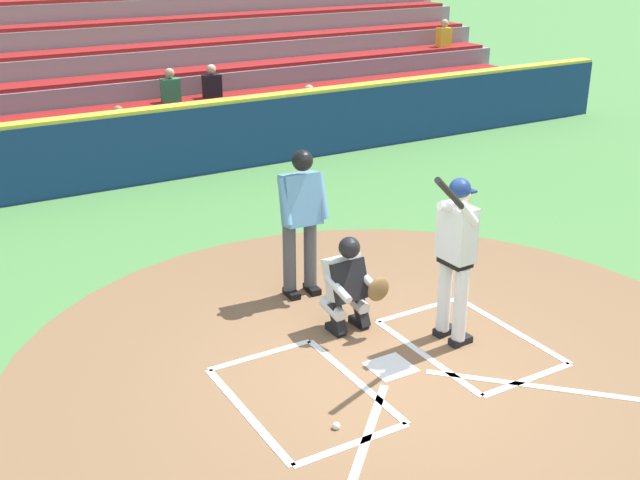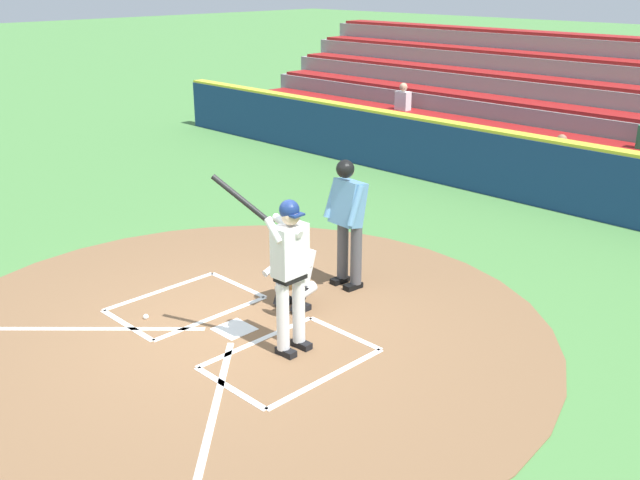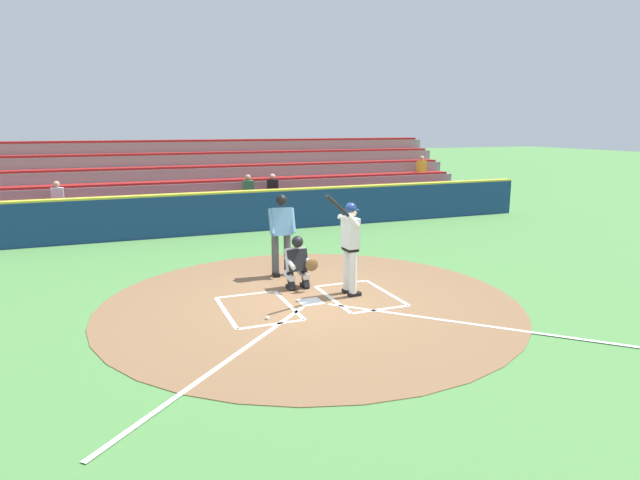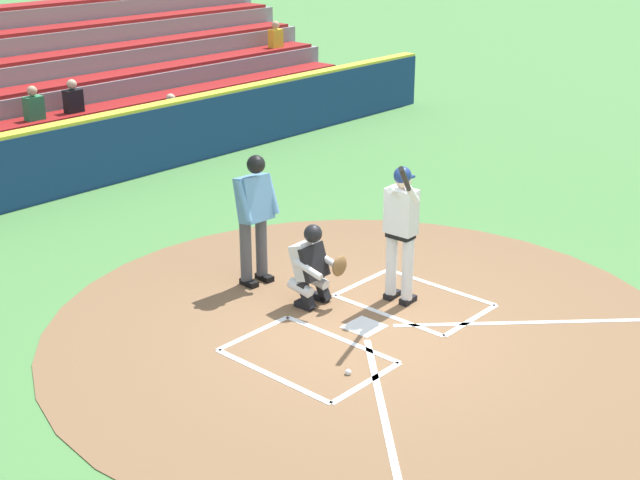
# 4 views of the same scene
# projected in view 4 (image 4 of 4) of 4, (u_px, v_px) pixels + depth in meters

# --- Properties ---
(ground_plane) EXTENTS (120.00, 120.00, 0.00)m
(ground_plane) POSITION_uv_depth(u_px,v_px,m) (364.00, 328.00, 11.14)
(ground_plane) COLOR #4C8442
(dirt_circle) EXTENTS (8.00, 8.00, 0.01)m
(dirt_circle) POSITION_uv_depth(u_px,v_px,m) (364.00, 327.00, 11.14)
(dirt_circle) COLOR brown
(dirt_circle) RESTS_ON ground
(home_plate_and_chalk) EXTENTS (7.93, 4.91, 0.01)m
(home_plate_and_chalk) POSITION_uv_depth(u_px,v_px,m) (421.00, 349.00, 10.59)
(home_plate_and_chalk) COLOR white
(home_plate_and_chalk) RESTS_ON dirt_circle
(batter) EXTENTS (0.91, 0.74, 2.13)m
(batter) POSITION_uv_depth(u_px,v_px,m) (401.00, 225.00, 11.45)
(batter) COLOR white
(batter) RESTS_ON ground
(catcher) EXTENTS (0.60, 0.60, 1.13)m
(catcher) POSITION_uv_depth(u_px,v_px,m) (313.00, 263.00, 11.57)
(catcher) COLOR black
(catcher) RESTS_ON ground
(plate_umpire) EXTENTS (0.60, 0.44, 1.86)m
(plate_umpire) POSITION_uv_depth(u_px,v_px,m) (255.00, 211.00, 12.04)
(plate_umpire) COLOR #4C4C51
(plate_umpire) RESTS_ON ground
(baseball) EXTENTS (0.07, 0.07, 0.07)m
(baseball) POSITION_uv_depth(u_px,v_px,m) (348.00, 372.00, 10.01)
(baseball) COLOR white
(baseball) RESTS_ON ground
(backstop_wall) EXTENTS (22.00, 0.36, 1.31)m
(backstop_wall) POSITION_uv_depth(u_px,v_px,m) (34.00, 166.00, 15.59)
(backstop_wall) COLOR navy
(backstop_wall) RESTS_ON ground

